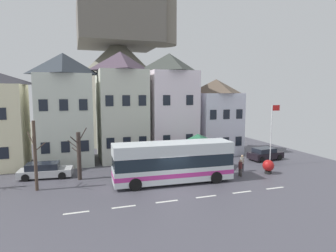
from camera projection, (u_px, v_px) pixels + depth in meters
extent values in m
cube|color=#494751|center=(177.00, 190.00, 22.34)|extent=(40.00, 60.00, 0.06)
cube|color=silver|center=(76.00, 213.00, 18.09)|extent=(1.60, 0.20, 0.01)
cube|color=silver|center=(124.00, 207.00, 19.02)|extent=(1.60, 0.20, 0.01)
cube|color=silver|center=(167.00, 201.00, 19.95)|extent=(1.60, 0.20, 0.01)
cube|color=silver|center=(206.00, 197.00, 20.88)|extent=(1.60, 0.20, 0.01)
cube|color=silver|center=(242.00, 192.00, 21.81)|extent=(1.60, 0.20, 0.01)
cube|color=silver|center=(275.00, 188.00, 22.74)|extent=(1.60, 0.20, 0.01)
cube|color=black|center=(4.00, 153.00, 26.34)|extent=(0.80, 0.06, 1.10)
cube|color=black|center=(1.00, 114.00, 25.92)|extent=(0.80, 0.06, 1.10)
cube|color=silver|center=(65.00, 119.00, 30.65)|extent=(5.41, 6.23, 9.38)
pyramid|color=#2B3139|center=(63.00, 64.00, 29.96)|extent=(5.41, 6.23, 2.22)
cube|color=black|center=(45.00, 148.00, 27.41)|extent=(0.80, 0.06, 1.10)
cube|color=black|center=(65.00, 147.00, 27.97)|extent=(0.80, 0.06, 1.10)
cube|color=black|center=(85.00, 146.00, 28.53)|extent=(0.80, 0.06, 1.10)
cube|color=black|center=(43.00, 105.00, 26.93)|extent=(0.80, 0.06, 1.10)
cube|color=black|center=(64.00, 105.00, 27.49)|extent=(0.80, 0.06, 1.10)
cube|color=black|center=(83.00, 105.00, 28.05)|extent=(0.80, 0.06, 1.10)
cube|color=beige|center=(121.00, 115.00, 32.76)|extent=(5.07, 6.83, 9.92)
pyramid|color=#463745|center=(120.00, 61.00, 32.06)|extent=(5.07, 6.83, 2.12)
cube|color=black|center=(110.00, 143.00, 29.29)|extent=(0.80, 0.06, 1.10)
cube|color=black|center=(127.00, 142.00, 29.82)|extent=(0.80, 0.06, 1.10)
cube|color=black|center=(143.00, 141.00, 30.34)|extent=(0.80, 0.06, 1.10)
cube|color=black|center=(109.00, 101.00, 28.79)|extent=(0.80, 0.06, 1.10)
cube|color=black|center=(126.00, 101.00, 29.31)|extent=(0.80, 0.06, 1.10)
cube|color=black|center=(142.00, 100.00, 29.83)|extent=(0.80, 0.06, 1.10)
cube|color=white|center=(169.00, 114.00, 34.24)|extent=(5.31, 6.23, 9.92)
pyramid|color=#363B37|center=(169.00, 63.00, 33.53)|extent=(5.31, 6.23, 2.12)
cube|color=black|center=(167.00, 140.00, 31.16)|extent=(0.80, 0.06, 1.10)
cube|color=black|center=(189.00, 139.00, 31.99)|extent=(0.80, 0.06, 1.10)
cube|color=black|center=(167.00, 100.00, 30.66)|extent=(0.80, 0.06, 1.10)
cube|color=black|center=(190.00, 100.00, 31.48)|extent=(0.80, 0.06, 1.10)
cube|color=silver|center=(215.00, 123.00, 35.77)|extent=(5.09, 5.28, 7.42)
pyramid|color=brown|center=(216.00, 86.00, 35.24)|extent=(5.09, 5.28, 1.69)
cube|color=black|center=(213.00, 143.00, 32.95)|extent=(0.80, 0.06, 1.10)
cube|color=black|center=(226.00, 142.00, 33.48)|extent=(0.80, 0.06, 1.10)
cube|color=black|center=(239.00, 141.00, 34.00)|extent=(0.80, 0.06, 1.10)
cube|color=black|center=(213.00, 115.00, 32.58)|extent=(0.80, 0.06, 1.10)
cube|color=black|center=(227.00, 114.00, 33.10)|extent=(0.80, 0.06, 1.10)
cube|color=black|center=(239.00, 114.00, 33.63)|extent=(0.80, 0.06, 1.10)
cone|color=slate|center=(119.00, 86.00, 55.30)|extent=(36.06, 36.06, 17.58)
cube|color=#68625B|center=(118.00, 26.00, 53.99)|extent=(14.59, 14.59, 7.60)
cylinder|color=#6A6357|center=(160.00, 22.00, 52.76)|extent=(5.96, 5.96, 8.35)
cube|color=silver|center=(173.00, 173.00, 24.07)|extent=(10.04, 2.94, 1.20)
cube|color=#BF338C|center=(173.00, 172.00, 24.07)|extent=(10.06, 2.96, 0.36)
cube|color=#19232D|center=(173.00, 160.00, 23.95)|extent=(9.94, 2.90, 1.01)
cube|color=silver|center=(173.00, 148.00, 23.83)|extent=(10.04, 2.94, 0.94)
cube|color=#19232D|center=(227.00, 156.00, 25.29)|extent=(0.15, 2.12, 0.97)
cylinder|color=black|center=(205.00, 170.00, 26.18)|extent=(1.01, 0.32, 1.00)
cylinder|color=black|center=(216.00, 177.00, 23.87)|extent=(1.01, 0.32, 1.00)
cylinder|color=black|center=(131.00, 176.00, 24.36)|extent=(1.01, 0.32, 1.00)
cylinder|color=black|center=(135.00, 185.00, 22.05)|extent=(1.01, 0.32, 1.00)
cylinder|color=#473D33|center=(176.00, 154.00, 29.51)|extent=(0.14, 0.14, 2.40)
cylinder|color=#473D33|center=(205.00, 152.00, 30.53)|extent=(0.14, 0.14, 2.40)
cylinder|color=#473D33|center=(188.00, 162.00, 26.40)|extent=(0.14, 0.14, 2.40)
cylinder|color=#473D33|center=(220.00, 159.00, 27.42)|extent=(0.14, 0.14, 2.40)
pyramid|color=#296946|center=(198.00, 139.00, 28.26)|extent=(3.60, 3.60, 1.08)
cube|color=silver|center=(46.00, 172.00, 25.50)|extent=(4.63, 2.20, 0.60)
cube|color=#1E232D|center=(43.00, 166.00, 25.38)|extent=(2.82, 1.82, 0.55)
cylinder|color=black|center=(65.00, 170.00, 26.67)|extent=(0.66, 0.26, 0.64)
cylinder|color=black|center=(62.00, 176.00, 25.02)|extent=(0.66, 0.26, 0.64)
cylinder|color=black|center=(30.00, 172.00, 26.02)|extent=(0.66, 0.26, 0.64)
cylinder|color=black|center=(25.00, 178.00, 24.37)|extent=(0.66, 0.26, 0.64)
cube|color=maroon|center=(204.00, 160.00, 30.30)|extent=(4.25, 2.22, 0.57)
cube|color=#1E232D|center=(203.00, 155.00, 30.16)|extent=(2.60, 1.86, 0.46)
cylinder|color=black|center=(211.00, 158.00, 31.67)|extent=(0.65, 0.25, 0.64)
cylinder|color=black|center=(220.00, 162.00, 30.03)|extent=(0.65, 0.25, 0.64)
cylinder|color=black|center=(189.00, 160.00, 30.61)|extent=(0.65, 0.25, 0.64)
cylinder|color=black|center=(197.00, 164.00, 28.97)|extent=(0.65, 0.25, 0.64)
cube|color=black|center=(265.00, 155.00, 32.21)|extent=(4.00, 2.20, 0.69)
cube|color=#1E232D|center=(264.00, 150.00, 32.06)|extent=(2.46, 1.81, 0.49)
cylinder|color=black|center=(268.00, 154.00, 33.52)|extent=(0.66, 0.27, 0.64)
cylinder|color=black|center=(279.00, 157.00, 31.99)|extent=(0.66, 0.27, 0.64)
cylinder|color=black|center=(251.00, 156.00, 32.47)|extent=(0.66, 0.27, 0.64)
cylinder|color=black|center=(262.00, 160.00, 30.94)|extent=(0.66, 0.27, 0.64)
cylinder|color=#38332D|center=(241.00, 172.00, 25.79)|extent=(0.13, 0.13, 0.78)
cylinder|color=#38332D|center=(239.00, 172.00, 25.97)|extent=(0.13, 0.13, 0.78)
cylinder|color=#512323|center=(240.00, 165.00, 25.81)|extent=(0.35, 0.35, 0.57)
sphere|color=#9E7A60|center=(241.00, 161.00, 25.76)|extent=(0.23, 0.23, 0.23)
cylinder|color=#38332D|center=(211.00, 167.00, 27.79)|extent=(0.17, 0.17, 0.75)
cylinder|color=#38332D|center=(209.00, 166.00, 27.91)|extent=(0.17, 0.17, 0.75)
cylinder|color=#2D382D|center=(210.00, 160.00, 27.77)|extent=(0.32, 0.32, 0.64)
sphere|color=#D1AD89|center=(210.00, 156.00, 27.72)|extent=(0.24, 0.24, 0.24)
cylinder|color=black|center=(243.00, 167.00, 27.37)|extent=(0.13, 0.13, 0.84)
cylinder|color=black|center=(241.00, 167.00, 27.52)|extent=(0.13, 0.13, 0.84)
cylinder|color=gray|center=(242.00, 160.00, 27.37)|extent=(0.35, 0.35, 0.60)
sphere|color=tan|center=(242.00, 156.00, 27.32)|extent=(0.23, 0.23, 0.23)
cube|color=#33473D|center=(203.00, 158.00, 30.91)|extent=(1.65, 0.45, 0.08)
cube|color=#33473D|center=(202.00, 156.00, 31.10)|extent=(1.65, 0.06, 0.40)
cube|color=#2D2D33|center=(197.00, 161.00, 30.71)|extent=(0.08, 0.36, 0.45)
cube|color=#2D2D33|center=(210.00, 160.00, 31.17)|extent=(0.08, 0.36, 0.45)
cylinder|color=silver|center=(271.00, 136.00, 29.25)|extent=(0.10, 0.10, 6.31)
cube|color=red|center=(276.00, 108.00, 29.06)|extent=(0.90, 0.03, 0.56)
cylinder|color=black|center=(268.00, 172.00, 26.76)|extent=(0.63, 0.63, 0.25)
sphere|color=#B21919|center=(268.00, 165.00, 26.68)|extent=(1.05, 1.05, 1.05)
cylinder|color=#382D28|center=(79.00, 156.00, 24.75)|extent=(0.35, 0.35, 4.15)
cylinder|color=#382D28|center=(73.00, 145.00, 24.65)|extent=(0.95, 0.41, 0.81)
cylinder|color=#382D28|center=(79.00, 138.00, 24.91)|extent=(0.22, 0.73, 0.72)
cylinder|color=#382D28|center=(75.00, 150.00, 24.86)|extent=(0.64, 0.61, 0.45)
cylinder|color=#382D28|center=(75.00, 140.00, 23.96)|extent=(0.73, 1.19, 0.87)
cylinder|color=#382D28|center=(82.00, 135.00, 24.72)|extent=(0.79, 0.25, 1.22)
cylinder|color=#47382D|center=(35.00, 156.00, 21.91)|extent=(0.24, 0.24, 5.42)
cylinder|color=#47382D|center=(34.00, 144.00, 21.34)|extent=(0.08, 1.02, 1.31)
cylinder|color=#47382D|center=(35.00, 146.00, 22.36)|extent=(0.22, 1.20, 0.71)
cylinder|color=#47382D|center=(31.00, 139.00, 21.98)|extent=(0.63, 0.73, 1.09)
cylinder|color=#47382D|center=(40.00, 147.00, 21.86)|extent=(0.84, 0.28, 0.72)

